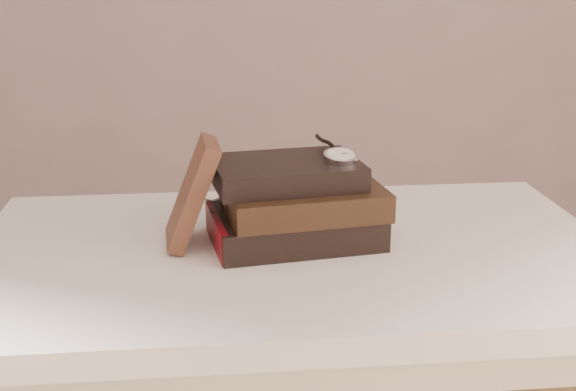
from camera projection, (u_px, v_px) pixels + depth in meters
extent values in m
cube|color=white|center=(294.00, 258.00, 1.18)|extent=(1.00, 0.60, 0.04)
cube|color=white|center=(294.00, 293.00, 1.20)|extent=(0.88, 0.49, 0.08)
cylinder|color=white|center=(493.00, 369.00, 1.57)|extent=(0.05, 0.05, 0.71)
cube|color=black|center=(294.00, 226.00, 1.19)|extent=(0.28, 0.21, 0.05)
cube|color=beige|center=(296.00, 226.00, 1.19)|extent=(0.27, 0.20, 0.04)
cube|color=gold|center=(213.00, 227.00, 1.18)|extent=(0.01, 0.01, 0.05)
cube|color=maroon|center=(217.00, 233.00, 1.16)|extent=(0.03, 0.16, 0.05)
cube|color=black|center=(304.00, 200.00, 1.17)|extent=(0.26, 0.20, 0.04)
cube|color=beige|center=(306.00, 199.00, 1.17)|extent=(0.25, 0.18, 0.03)
cube|color=gold|center=(227.00, 200.00, 1.17)|extent=(0.01, 0.01, 0.04)
cube|color=black|center=(286.00, 173.00, 1.17)|extent=(0.25, 0.19, 0.04)
cube|color=beige|center=(288.00, 172.00, 1.17)|extent=(0.24, 0.17, 0.03)
cube|color=gold|center=(214.00, 173.00, 1.17)|extent=(0.01, 0.01, 0.04)
cube|color=#3C2117|center=(192.00, 193.00, 1.15)|extent=(0.09, 0.11, 0.17)
cylinder|color=silver|center=(341.00, 157.00, 1.16)|extent=(0.06, 0.06, 0.02)
cylinder|color=white|center=(341.00, 154.00, 1.16)|extent=(0.05, 0.05, 0.01)
torus|color=silver|center=(341.00, 155.00, 1.16)|extent=(0.06, 0.06, 0.01)
cylinder|color=silver|center=(335.00, 152.00, 1.19)|extent=(0.01, 0.01, 0.01)
cube|color=black|center=(340.00, 153.00, 1.16)|extent=(0.00, 0.01, 0.00)
cube|color=black|center=(344.00, 153.00, 1.16)|extent=(0.01, 0.00, 0.00)
sphere|color=black|center=(334.00, 148.00, 1.19)|extent=(0.01, 0.01, 0.01)
sphere|color=black|center=(332.00, 145.00, 1.20)|extent=(0.01, 0.01, 0.01)
sphere|color=black|center=(330.00, 144.00, 1.21)|extent=(0.01, 0.01, 0.01)
sphere|color=black|center=(328.00, 142.00, 1.22)|extent=(0.01, 0.01, 0.01)
sphere|color=black|center=(326.00, 142.00, 1.23)|extent=(0.01, 0.01, 0.01)
sphere|color=black|center=(324.00, 141.00, 1.24)|extent=(0.01, 0.01, 0.01)
sphere|color=black|center=(322.00, 140.00, 1.24)|extent=(0.01, 0.01, 0.01)
sphere|color=black|center=(321.00, 139.00, 1.25)|extent=(0.01, 0.01, 0.01)
sphere|color=black|center=(319.00, 138.00, 1.26)|extent=(0.01, 0.01, 0.01)
sphere|color=black|center=(317.00, 136.00, 1.27)|extent=(0.01, 0.01, 0.01)
torus|color=silver|center=(211.00, 187.00, 1.22)|extent=(0.05, 0.02, 0.05)
torus|color=silver|center=(245.00, 184.00, 1.23)|extent=(0.05, 0.02, 0.05)
cylinder|color=silver|center=(228.00, 183.00, 1.23)|extent=(0.02, 0.01, 0.00)
cylinder|color=silver|center=(192.00, 181.00, 1.27)|extent=(0.02, 0.12, 0.03)
cylinder|color=silver|center=(252.00, 177.00, 1.30)|extent=(0.02, 0.12, 0.03)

